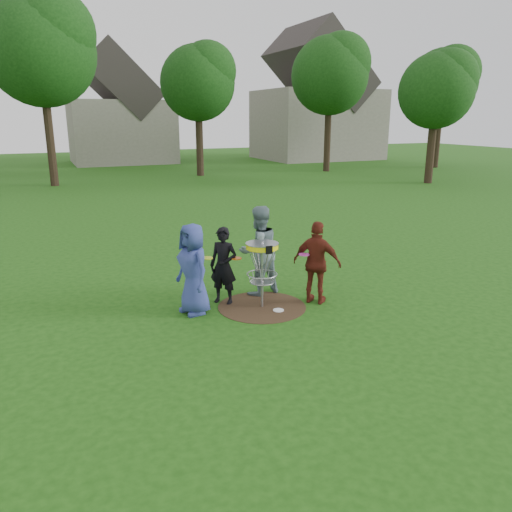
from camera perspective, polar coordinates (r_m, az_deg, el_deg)
name	(u,v)px	position (r m, az deg, el deg)	size (l,w,h in m)	color
ground	(262,307)	(10.23, 0.68, -5.82)	(100.00, 100.00, 0.00)	#19470F
dirt_patch	(262,307)	(10.23, 0.68, -5.80)	(1.80, 1.80, 0.01)	#47331E
player_blue	(193,269)	(9.73, -7.21, -1.48)	(0.88, 0.57, 1.80)	navy
player_black	(223,266)	(10.23, -3.74, -1.11)	(0.58, 0.38, 1.60)	black
player_grey	(259,251)	(10.70, 0.30, 0.62)	(0.94, 0.73, 1.94)	slate
player_maroon	(317,263)	(10.27, 6.99, -0.78)	(1.01, 0.42, 1.72)	maroon
disc_on_grass	(278,310)	(10.03, 2.58, -6.22)	(0.22, 0.22, 0.02)	white
disc_golf_basket	(262,259)	(9.90, 0.70, -0.32)	(0.66, 0.67, 1.38)	#9EA0A5
held_discs	(252,254)	(10.04, -0.42, 0.28)	(2.15, 0.89, 0.22)	#CAE119
tree_row	(112,69)	(29.76, -16.18, 19.83)	(51.20, 17.42, 9.90)	#38281C
house_row	(146,111)	(42.64, -12.43, 15.85)	(44.50, 10.65, 11.62)	gray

